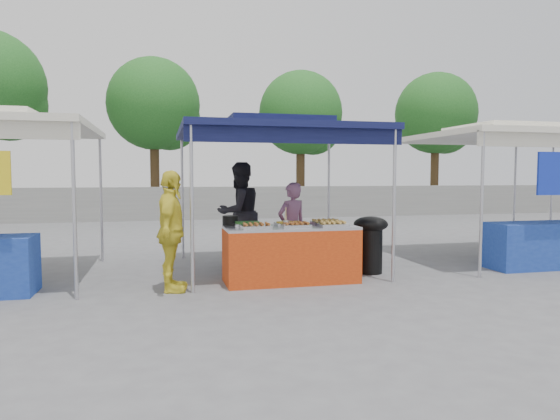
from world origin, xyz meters
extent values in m
plane|color=#59595C|center=(0.00, 0.00, 0.00)|extent=(80.00, 80.00, 0.00)
cube|color=gray|center=(0.00, 11.00, 0.60)|extent=(40.00, 0.25, 1.20)
cylinder|color=#BABAC2|center=(-1.50, -0.50, 1.15)|extent=(0.05, 0.05, 2.30)
cylinder|color=#BABAC2|center=(1.50, -0.50, 1.15)|extent=(0.05, 0.05, 2.30)
cylinder|color=#BABAC2|center=(-1.50, 2.50, 1.15)|extent=(0.05, 0.05, 2.30)
cylinder|color=#BABAC2|center=(1.50, 2.50, 1.15)|extent=(0.05, 0.05, 2.30)
cube|color=#101440|center=(0.00, 1.00, 2.35)|extent=(3.20, 3.20, 0.10)
cube|color=#101440|center=(0.00, 1.00, 2.48)|extent=(1.65, 1.65, 0.18)
cube|color=#101440|center=(0.00, -0.50, 2.20)|extent=(3.20, 0.04, 0.25)
cylinder|color=#BABAC2|center=(-3.00, -0.50, 1.15)|extent=(0.05, 0.05, 2.30)
cylinder|color=#BABAC2|center=(-3.00, 2.50, 1.15)|extent=(0.05, 0.05, 2.30)
cylinder|color=#BABAC2|center=(3.00, -0.50, 1.15)|extent=(0.05, 0.05, 2.30)
cylinder|color=#BABAC2|center=(3.00, 2.50, 1.15)|extent=(0.05, 0.05, 2.30)
cylinder|color=#BABAC2|center=(6.00, 2.50, 1.15)|extent=(0.05, 0.05, 2.30)
cube|color=silver|center=(4.50, 1.00, 2.35)|extent=(3.20, 3.20, 0.10)
cube|color=silver|center=(4.50, 1.00, 2.48)|extent=(1.65, 1.65, 0.18)
cube|color=#1F3EA1|center=(4.50, 0.00, 0.40)|extent=(1.80, 0.70, 0.80)
cylinder|color=#BABAC2|center=(7.00, 2.50, 1.15)|extent=(0.05, 0.05, 2.30)
sphere|color=#225D1F|center=(-7.44, 13.46, 4.31)|extent=(2.79, 2.79, 2.79)
cylinder|color=#402D18|center=(-2.12, 13.37, 2.00)|extent=(0.36, 0.36, 4.01)
sphere|color=#225D1F|center=(-2.12, 13.37, 4.46)|extent=(3.66, 3.66, 3.66)
sphere|color=#225D1F|center=(-1.52, 13.57, 3.89)|extent=(2.52, 2.52, 2.52)
cylinder|color=#402D18|center=(3.76, 12.63, 1.88)|extent=(0.36, 0.36, 3.76)
sphere|color=#225D1F|center=(3.76, 12.63, 4.19)|extent=(3.44, 3.44, 3.44)
sphere|color=#225D1F|center=(4.36, 12.83, 3.65)|extent=(2.36, 2.36, 2.36)
cylinder|color=#402D18|center=(10.17, 12.99, 1.97)|extent=(0.36, 0.36, 3.95)
sphere|color=#225D1F|center=(10.17, 12.99, 4.40)|extent=(3.61, 3.61, 3.61)
sphere|color=#225D1F|center=(10.77, 13.19, 3.83)|extent=(2.48, 2.48, 2.48)
cube|color=#C03A11|center=(0.00, -0.10, 0.40)|extent=(2.00, 0.80, 0.81)
cube|color=#BABAC2|center=(0.00, -0.10, 0.83)|extent=(2.00, 0.80, 0.04)
cube|color=silver|center=(-0.58, -0.34, 0.88)|extent=(0.42, 0.30, 0.05)
cube|color=brown|center=(-0.58, -0.34, 0.91)|extent=(0.35, 0.25, 0.02)
cube|color=silver|center=(0.01, -0.33, 0.88)|extent=(0.42, 0.30, 0.05)
cube|color=brown|center=(0.01, -0.33, 0.91)|extent=(0.35, 0.25, 0.02)
cube|color=silver|center=(0.59, -0.34, 0.88)|extent=(0.42, 0.30, 0.05)
cube|color=#AE863B|center=(0.59, -0.34, 0.91)|extent=(0.35, 0.25, 0.02)
cube|color=silver|center=(-0.64, 0.01, 0.88)|extent=(0.42, 0.30, 0.05)
cube|color=#22571D|center=(-0.64, 0.01, 0.91)|extent=(0.35, 0.25, 0.02)
cube|color=silver|center=(-0.01, -0.02, 0.88)|extent=(0.42, 0.30, 0.05)
cube|color=gold|center=(-0.01, -0.02, 0.91)|extent=(0.35, 0.25, 0.02)
cube|color=silver|center=(0.59, 0.00, 0.88)|extent=(0.42, 0.30, 0.05)
cube|color=#AE863B|center=(0.59, 0.00, 0.91)|extent=(0.35, 0.25, 0.02)
cylinder|color=black|center=(-0.86, 0.29, 0.92)|extent=(0.25, 0.25, 0.15)
cylinder|color=#BABAC2|center=(-0.12, -0.29, 0.91)|extent=(0.09, 0.09, 0.11)
cylinder|color=black|center=(1.46, 0.25, 0.38)|extent=(0.39, 0.39, 0.76)
ellipsoid|color=black|center=(1.46, 0.25, 0.82)|extent=(0.57, 0.57, 0.25)
cube|color=#132BA1|center=(-0.32, 0.63, 0.15)|extent=(0.51, 0.36, 0.31)
cube|color=#132BA1|center=(0.24, 0.69, 0.14)|extent=(0.47, 0.33, 0.28)
cube|color=#132BA1|center=(0.24, 0.69, 0.42)|extent=(0.45, 0.31, 0.27)
imported|color=#88577A|center=(0.23, 0.72, 0.75)|extent=(0.64, 0.53, 1.50)
imported|color=black|center=(-0.50, 1.72, 0.93)|extent=(1.13, 1.04, 1.86)
imported|color=yellow|center=(-1.78, -0.33, 0.85)|extent=(0.55, 1.04, 1.69)
camera|label=1|loc=(-1.91, -7.37, 1.62)|focal=32.00mm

